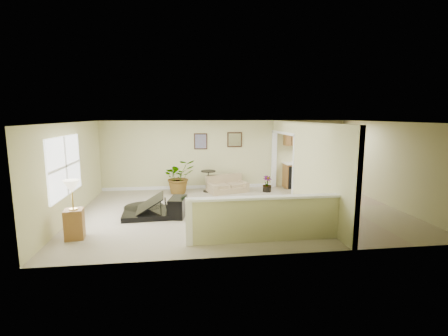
{
  "coord_description": "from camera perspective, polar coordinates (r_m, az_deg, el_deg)",
  "views": [
    {
      "loc": [
        -1.59,
        -8.79,
        2.68
      ],
      "look_at": [
        -0.42,
        0.4,
        1.17
      ],
      "focal_mm": 26.0,
      "sensor_mm": 36.0,
      "label": 1
    }
  ],
  "objects": [
    {
      "name": "floor",
      "position": [
        9.33,
        2.92,
        -7.48
      ],
      "size": [
        9.0,
        9.0,
        0.0
      ],
      "primitive_type": "plane",
      "color": "#B7AF8E",
      "rests_on": "ground"
    },
    {
      "name": "back_wall",
      "position": [
        11.98,
        0.44,
        2.38
      ],
      "size": [
        9.0,
        0.04,
        2.5
      ],
      "primitive_type": "cube",
      "color": "beige",
      "rests_on": "floor"
    },
    {
      "name": "loveseat",
      "position": [
        11.48,
        0.58,
        -2.75
      ],
      "size": [
        1.57,
        1.14,
        0.78
      ],
      "rotation": [
        0.0,
        0.0,
        0.29
      ],
      "color": "tan",
      "rests_on": "floor"
    },
    {
      "name": "right_wall",
      "position": [
        10.79,
        27.21,
        0.59
      ],
      "size": [
        0.04,
        6.0,
        2.5
      ],
      "primitive_type": "cube",
      "color": "beige",
      "rests_on": "floor"
    },
    {
      "name": "piano",
      "position": [
        9.08,
        -13.44,
        -4.82
      ],
      "size": [
        1.58,
        1.64,
        1.23
      ],
      "rotation": [
        0.0,
        0.0,
        0.06
      ],
      "color": "black",
      "rests_on": "floor"
    },
    {
      "name": "left_wall",
      "position": [
        9.37,
        -25.24,
        -0.43
      ],
      "size": [
        0.04,
        6.0,
        2.5
      ],
      "primitive_type": "cube",
      "color": "beige",
      "rests_on": "floor"
    },
    {
      "name": "interior_partition",
      "position": [
        9.77,
        13.16,
        0.39
      ],
      "size": [
        0.18,
        5.99,
        2.5
      ],
      "color": "beige",
      "rests_on": "floor"
    },
    {
      "name": "kitchen_vinyl",
      "position": [
        10.34,
        20.48,
        -6.36
      ],
      "size": [
        2.7,
        6.0,
        0.01
      ],
      "primitive_type": "cube",
      "color": "gray",
      "rests_on": "floor"
    },
    {
      "name": "wall_mirror",
      "position": [
        11.94,
        1.89,
        5.0
      ],
      "size": [
        0.55,
        0.04,
        0.55
      ],
      "color": "#341F13",
      "rests_on": "back_wall"
    },
    {
      "name": "piano_bench",
      "position": [
        8.82,
        -8.11,
        -6.81
      ],
      "size": [
        0.53,
        0.83,
        0.51
      ],
      "primitive_type": "cube",
      "rotation": [
        0.0,
        0.0,
        -0.19
      ],
      "color": "black",
      "rests_on": "floor"
    },
    {
      "name": "lamp_stand",
      "position": [
        7.84,
        -24.92,
        -7.37
      ],
      "size": [
        0.44,
        0.44,
        1.31
      ],
      "color": "olive",
      "rests_on": "floor"
    },
    {
      "name": "kitchen_cabinets",
      "position": [
        12.61,
        15.13,
        0.66
      ],
      "size": [
        2.36,
        0.65,
        2.33
      ],
      "color": "olive",
      "rests_on": "floor"
    },
    {
      "name": "pony_half_wall",
      "position": [
        7.04,
        6.9,
        -8.71
      ],
      "size": [
        3.42,
        0.22,
        1.0
      ],
      "color": "beige",
      "rests_on": "floor"
    },
    {
      "name": "front_wall",
      "position": [
        6.17,
        7.94,
        -4.25
      ],
      "size": [
        9.0,
        0.04,
        2.5
      ],
      "primitive_type": "cube",
      "color": "beige",
      "rests_on": "floor"
    },
    {
      "name": "accent_table",
      "position": [
        11.48,
        -2.78,
        -1.81
      ],
      "size": [
        0.52,
        0.52,
        0.76
      ],
      "color": "black",
      "rests_on": "floor"
    },
    {
      "name": "left_window",
      "position": [
        8.86,
        -26.21,
        0.3
      ],
      "size": [
        0.05,
        2.15,
        1.45
      ],
      "primitive_type": "cube",
      "color": "white",
      "rests_on": "left_wall"
    },
    {
      "name": "palm_plant",
      "position": [
        11.31,
        -7.93,
        -1.54
      ],
      "size": [
        1.34,
        1.26,
        1.19
      ],
      "color": "black",
      "rests_on": "floor"
    },
    {
      "name": "small_plant",
      "position": [
        11.6,
        7.58,
        -2.98
      ],
      "size": [
        0.41,
        0.41,
        0.57
      ],
      "color": "black",
      "rests_on": "floor"
    },
    {
      "name": "ceiling",
      "position": [
        8.93,
        3.05,
        8.07
      ],
      "size": [
        9.0,
        6.0,
        0.04
      ],
      "primitive_type": "cube",
      "color": "silver",
      "rests_on": "back_wall"
    },
    {
      "name": "wall_art_left",
      "position": [
        11.81,
        -4.13,
        4.7
      ],
      "size": [
        0.48,
        0.04,
        0.58
      ],
      "color": "#341F13",
      "rests_on": "back_wall"
    }
  ]
}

